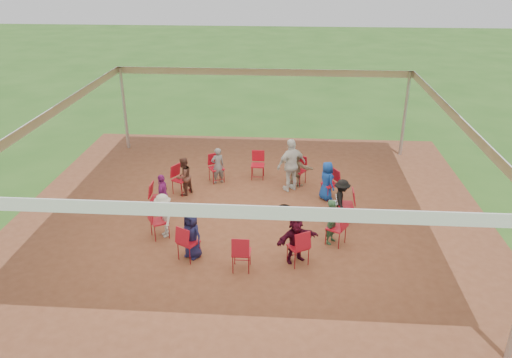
# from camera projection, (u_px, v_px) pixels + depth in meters

# --- Properties ---
(ground) EXTENTS (80.00, 80.00, 0.00)m
(ground) POSITION_uv_depth(u_px,v_px,m) (251.00, 216.00, 13.80)
(ground) COLOR #2D5A1C
(ground) RESTS_ON ground
(dirt_patch) EXTENTS (13.00, 13.00, 0.00)m
(dirt_patch) POSITION_uv_depth(u_px,v_px,m) (251.00, 216.00, 13.79)
(dirt_patch) COLOR brown
(dirt_patch) RESTS_ON ground
(tent) EXTENTS (10.33, 10.33, 3.00)m
(tent) POSITION_uv_depth(u_px,v_px,m) (251.00, 135.00, 12.82)
(tent) COLOR #B2B2B7
(tent) RESTS_ON ground
(chair_0) EXTENTS (0.44, 0.42, 0.90)m
(chair_0) POSITION_uv_depth(u_px,v_px,m) (346.00, 205.00, 13.44)
(chair_0) COLOR #B11121
(chair_0) RESTS_ON ground
(chair_1) EXTENTS (0.59, 0.58, 0.90)m
(chair_1) POSITION_uv_depth(u_px,v_px,m) (330.00, 184.00, 14.62)
(chair_1) COLOR #B11121
(chair_1) RESTS_ON ground
(chair_2) EXTENTS (0.58, 0.59, 0.90)m
(chair_2) POSITION_uv_depth(u_px,v_px,m) (298.00, 171.00, 15.54)
(chair_2) COLOR #B11121
(chair_2) RESTS_ON ground
(chair_3) EXTENTS (0.42, 0.44, 0.90)m
(chair_3) POSITION_uv_depth(u_px,v_px,m) (258.00, 165.00, 15.94)
(chair_3) COLOR #B11121
(chair_3) RESTS_ON ground
(chair_4) EXTENTS (0.58, 0.59, 0.90)m
(chair_4) POSITION_uv_depth(u_px,v_px,m) (216.00, 168.00, 15.71)
(chair_4) COLOR #B11121
(chair_4) RESTS_ON ground
(chair_5) EXTENTS (0.59, 0.58, 0.90)m
(chair_5) POSITION_uv_depth(u_px,v_px,m) (181.00, 180.00, 14.93)
(chair_5) COLOR #B11121
(chair_5) RESTS_ON ground
(chair_6) EXTENTS (0.44, 0.42, 0.90)m
(chair_6) POSITION_uv_depth(u_px,v_px,m) (159.00, 198.00, 13.79)
(chair_6) COLOR #B11121
(chair_6) RESTS_ON ground
(chair_7) EXTENTS (0.59, 0.58, 0.90)m
(chair_7) POSITION_uv_depth(u_px,v_px,m) (159.00, 221.00, 12.60)
(chair_7) COLOR #B11121
(chair_7) RESTS_ON ground
(chair_8) EXTENTS (0.58, 0.59, 0.90)m
(chair_8) POSITION_uv_depth(u_px,v_px,m) (189.00, 242.00, 11.68)
(chair_8) COLOR #B11121
(chair_8) RESTS_ON ground
(chair_9) EXTENTS (0.42, 0.44, 0.90)m
(chair_9) POSITION_uv_depth(u_px,v_px,m) (241.00, 253.00, 11.28)
(chair_9) COLOR #B11121
(chair_9) RESTS_ON ground
(chair_10) EXTENTS (0.58, 0.59, 0.90)m
(chair_10) POSITION_uv_depth(u_px,v_px,m) (298.00, 247.00, 11.51)
(chair_10) COLOR #B11121
(chair_10) RESTS_ON ground
(chair_11) EXTENTS (0.59, 0.58, 0.90)m
(chair_11) POSITION_uv_depth(u_px,v_px,m) (336.00, 228.00, 12.29)
(chair_11) COLOR #B11121
(chair_11) RESTS_ON ground
(person_seated_0) EXTENTS (0.38, 0.76, 1.17)m
(person_seated_0) POSITION_uv_depth(u_px,v_px,m) (341.00, 200.00, 13.39)
(person_seated_0) COLOR black
(person_seated_0) RESTS_ON ground
(person_seated_1) EXTENTS (0.56, 0.65, 1.17)m
(person_seated_1) POSITION_uv_depth(u_px,v_px,m) (327.00, 181.00, 14.52)
(person_seated_1) COLOR #123B95
(person_seated_1) RESTS_ON ground
(person_seated_2) EXTENTS (1.14, 0.90, 1.17)m
(person_seated_2) POSITION_uv_depth(u_px,v_px,m) (296.00, 168.00, 15.39)
(person_seated_2) COLOR tan
(person_seated_2) RESTS_ON ground
(person_seated_3) EXTENTS (0.51, 0.45, 1.17)m
(person_seated_3) POSITION_uv_depth(u_px,v_px,m) (218.00, 166.00, 15.56)
(person_seated_3) COLOR slate
(person_seated_3) RESTS_ON ground
(person_seated_4) EXTENTS (0.57, 0.66, 1.17)m
(person_seated_4) POSITION_uv_depth(u_px,v_px,m) (184.00, 176.00, 14.81)
(person_seated_4) COLOR #553127
(person_seated_4) RESTS_ON ground
(person_seated_5) EXTENTS (0.35, 0.69, 1.17)m
(person_seated_5) POSITION_uv_depth(u_px,v_px,m) (163.00, 194.00, 13.72)
(person_seated_5) COLOR #93237E
(person_seated_5) RESTS_ON ground
(person_seated_6) EXTENTS (0.70, 0.84, 1.17)m
(person_seated_6) POSITION_uv_depth(u_px,v_px,m) (164.00, 216.00, 12.59)
(person_seated_6) COLOR #B8B4A3
(person_seated_6) RESTS_ON ground
(person_seated_7) EXTENTS (0.65, 0.56, 1.17)m
(person_seated_7) POSITION_uv_depth(u_px,v_px,m) (192.00, 235.00, 11.71)
(person_seated_7) COLOR #1A1A44
(person_seated_7) RESTS_ON ground
(person_seated_8) EXTENTS (1.14, 0.89, 1.17)m
(person_seated_8) POSITION_uv_depth(u_px,v_px,m) (296.00, 239.00, 11.55)
(person_seated_8) COLOR #3A0718
(person_seated_8) RESTS_ON ground
(person_seated_9) EXTENTS (0.46, 0.51, 1.17)m
(person_seated_9) POSITION_uv_depth(u_px,v_px,m) (332.00, 222.00, 12.30)
(person_seated_9) COLOR #284C30
(person_seated_9) RESTS_ON ground
(standing_person) EXTENTS (1.08, 0.94, 1.65)m
(standing_person) POSITION_uv_depth(u_px,v_px,m) (291.00, 165.00, 14.98)
(standing_person) COLOR silver
(standing_person) RESTS_ON ground
(cable_coil) EXTENTS (0.45, 0.45, 0.03)m
(cable_coil) POSITION_uv_depth(u_px,v_px,m) (285.00, 208.00, 14.21)
(cable_coil) COLOR black
(cable_coil) RESTS_ON ground
(laptop) EXTENTS (0.24, 0.30, 0.20)m
(laptop) POSITION_uv_depth(u_px,v_px,m) (335.00, 201.00, 13.41)
(laptop) COLOR #B7B7BC
(laptop) RESTS_ON ground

